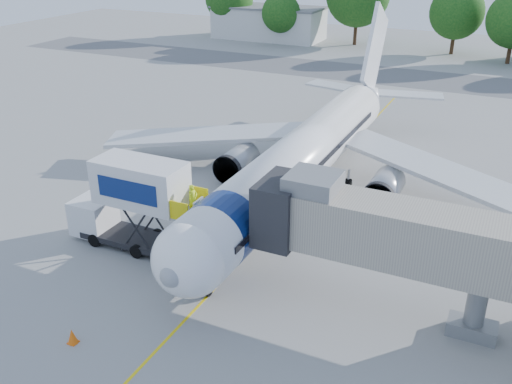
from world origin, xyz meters
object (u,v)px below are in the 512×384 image
at_px(aircraft, 306,155).
at_px(catering_hiloader, 133,204).
at_px(ground_tug, 175,362).
at_px(jet_bridge, 383,232).

height_order(aircraft, catering_hiloader, aircraft).
bearing_deg(aircraft, ground_tug, -85.01).
distance_m(aircraft, catering_hiloader, 12.77).
distance_m(catering_hiloader, ground_tug, 11.54).
xyz_separation_m(aircraft, ground_tug, (1.68, -19.25, -2.16)).
distance_m(aircraft, jet_bridge, 13.77).
relative_size(aircraft, catering_hiloader, 4.44).
bearing_deg(aircraft, catering_hiloader, -119.41).
height_order(aircraft, ground_tug, aircraft).
xyz_separation_m(aircraft, catering_hiloader, (-6.27, -11.12, -0.19)).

